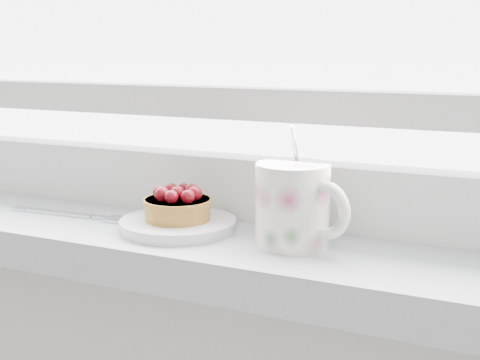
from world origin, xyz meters
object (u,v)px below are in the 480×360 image
Objects in this scene: floral_mug at (295,203)px; fork at (80,215)px; saucer at (178,225)px; raspberry_tart at (178,205)px.

floral_mug is 0.61× the size of fork.
floral_mug is (0.13, 0.00, 0.04)m from saucer.
fork is (-0.26, 0.00, -0.04)m from floral_mug.
saucer reaches higher than fork.
saucer is 0.14m from floral_mug.
floral_mug is 0.27m from fork.
floral_mug is (0.13, 0.00, 0.01)m from raspberry_tart.
saucer is 1.06× the size of floral_mug.
raspberry_tart is 0.13m from fork.
saucer is at bearing -179.63° from floral_mug.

